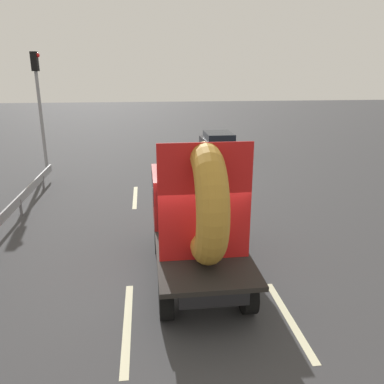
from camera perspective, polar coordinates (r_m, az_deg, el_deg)
ground_plane at (r=9.26m, az=-0.79°, el=-13.82°), size 120.00×120.00×0.00m
flatbed_truck at (r=9.25m, az=0.50°, el=-2.34°), size 2.02×4.81×3.53m
distant_sedan at (r=23.49m, az=3.96°, el=7.40°), size 1.78×4.16×1.36m
traffic_light at (r=20.85m, az=-21.99°, el=13.37°), size 0.42×0.36×5.78m
guardrail at (r=13.22m, az=-26.34°, el=-3.33°), size 0.10×12.78×0.71m
lane_dash_left_near at (r=8.13m, az=-9.67°, el=-19.00°), size 0.16×2.91×0.01m
lane_dash_left_far at (r=15.55m, az=-8.51°, el=-0.74°), size 0.16×2.89×0.01m
lane_dash_right_near at (r=8.44m, az=14.33°, el=-17.85°), size 0.16×2.67×0.01m
lane_dash_right_far at (r=15.34m, az=3.78°, el=-0.83°), size 0.16×2.67×0.01m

